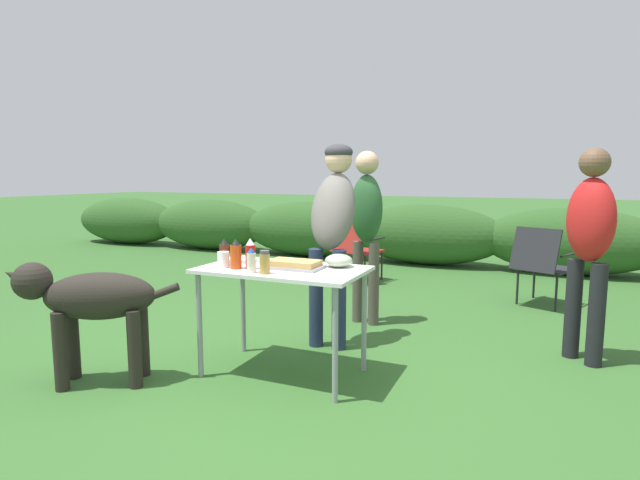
{
  "coord_description": "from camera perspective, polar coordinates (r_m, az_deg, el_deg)",
  "views": [
    {
      "loc": [
        1.55,
        -2.92,
        1.35
      ],
      "look_at": [
        0.11,
        0.37,
        0.89
      ],
      "focal_mm": 28.0,
      "sensor_mm": 36.0,
      "label": 1
    }
  ],
  "objects": [
    {
      "name": "ground_plane",
      "position": [
        3.57,
        -4.18,
        -14.95
      ],
      "size": [
        60.0,
        60.0,
        0.0
      ],
      "primitive_type": "plane",
      "color": "#336028"
    },
    {
      "name": "shrub_hedge",
      "position": [
        7.82,
        12.01,
        0.63
      ],
      "size": [
        14.4,
        0.9,
        0.92
      ],
      "color": "#2D5623",
      "rests_on": "ground"
    },
    {
      "name": "folding_table",
      "position": [
        3.37,
        -4.29,
        -4.47
      ],
      "size": [
        1.1,
        0.64,
        0.74
      ],
      "color": "white",
      "rests_on": "ground"
    },
    {
      "name": "food_tray",
      "position": [
        3.33,
        -2.99,
        -2.82
      ],
      "size": [
        0.38,
        0.22,
        0.06
      ],
      "color": "#9E9EA3",
      "rests_on": "folding_table"
    },
    {
      "name": "plate_stack",
      "position": [
        3.63,
        -8.96,
        -2.25
      ],
      "size": [
        0.22,
        0.22,
        0.03
      ],
      "primitive_type": "cylinder",
      "color": "white",
      "rests_on": "folding_table"
    },
    {
      "name": "mixing_bowl",
      "position": [
        3.38,
        2.15,
        -2.35
      ],
      "size": [
        0.19,
        0.19,
        0.09
      ],
      "primitive_type": "ellipsoid",
      "color": "#ADBC99",
      "rests_on": "folding_table"
    },
    {
      "name": "paper_cup_stack",
      "position": [
        3.43,
        -10.97,
        -2.2
      ],
      "size": [
        0.08,
        0.08,
        0.11
      ],
      "primitive_type": "cylinder",
      "color": "white",
      "rests_on": "folding_table"
    },
    {
      "name": "hot_sauce_bottle",
      "position": [
        3.36,
        -9.6,
        -1.64
      ],
      "size": [
        0.07,
        0.07,
        0.2
      ],
      "color": "#CC4214",
      "rests_on": "folding_table"
    },
    {
      "name": "mayo_bottle",
      "position": [
        3.2,
        -7.86,
        -2.37
      ],
      "size": [
        0.06,
        0.06,
        0.16
      ],
      "color": "silver",
      "rests_on": "folding_table"
    },
    {
      "name": "ketchup_bottle",
      "position": [
        3.33,
        -7.95,
        -1.63
      ],
      "size": [
        0.07,
        0.07,
        0.21
      ],
      "color": "red",
      "rests_on": "folding_table"
    },
    {
      "name": "spice_jar",
      "position": [
        3.16,
        -6.34,
        -2.56
      ],
      "size": [
        0.07,
        0.07,
        0.15
      ],
      "color": "#B2893D",
      "rests_on": "folding_table"
    },
    {
      "name": "bbq_sauce_bottle",
      "position": [
        3.5,
        -10.87,
        -1.42
      ],
      "size": [
        0.07,
        0.07,
        0.18
      ],
      "color": "#562314",
      "rests_on": "folding_table"
    },
    {
      "name": "standing_person_in_navy_coat",
      "position": [
        3.95,
        1.49,
        2.36
      ],
      "size": [
        0.36,
        0.48,
        1.61
      ],
      "rotation": [
        0.0,
        0.0,
        0.02
      ],
      "color": "#232D4C",
      "rests_on": "ground"
    },
    {
      "name": "standing_person_in_red_jacket",
      "position": [
        4.52,
        5.32,
        2.38
      ],
      "size": [
        0.35,
        0.28,
        1.57
      ],
      "rotation": [
        0.0,
        0.0,
        -0.23
      ],
      "color": "#4C473D",
      "rests_on": "ground"
    },
    {
      "name": "standing_person_with_beanie",
      "position": [
        4.04,
        28.45,
        0.43
      ],
      "size": [
        0.43,
        0.43,
        1.55
      ],
      "rotation": [
        0.0,
        0.0,
        -0.77
      ],
      "color": "black",
      "rests_on": "ground"
    },
    {
      "name": "dog",
      "position": [
        3.56,
        -24.83,
        -6.36
      ],
      "size": [
        1.0,
        0.65,
        0.81
      ],
      "rotation": [
        0.0,
        0.0,
        2.08
      ],
      "color": "#28231E",
      "rests_on": "ground"
    },
    {
      "name": "camp_chair_green_behind_table",
      "position": [
        5.65,
        23.99,
        -2.32
      ],
      "size": [
        0.66,
        0.72,
        0.83
      ],
      "rotation": [
        0.0,
        0.0,
        -0.41
      ],
      "color": "#232328",
      "rests_on": "ground"
    },
    {
      "name": "camp_chair_near_hedge",
      "position": [
        6.38,
        4.12,
        -0.66
      ],
      "size": [
        0.6,
        0.69,
        0.83
      ],
      "rotation": [
        0.0,
        0.0,
        -0.26
      ],
      "color": "maroon",
      "rests_on": "ground"
    }
  ]
}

